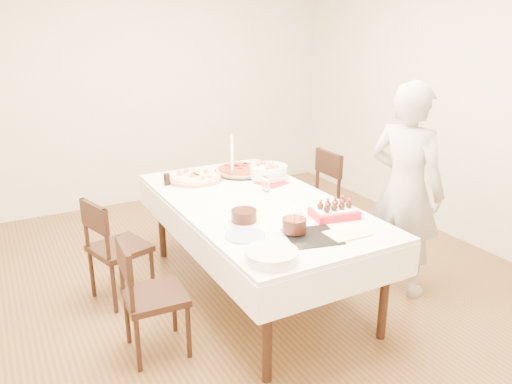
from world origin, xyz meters
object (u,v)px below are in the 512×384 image
chair_left_dessert (155,296)px  pasta_bowl (269,171)px  taper_candle (232,157)px  cola_glass (167,179)px  strawberry_box (334,212)px  dining_table (256,248)px  pizza_white (195,178)px  person (405,190)px  birthday_cake (294,220)px  chair_left_savory (120,248)px  pizza_pepperoni (241,170)px  chair_right_savory (311,200)px  layer_cake (244,216)px

chair_left_dessert → pasta_bowl: bearing=-144.3°
taper_candle → cola_glass: bearing=170.8°
pasta_bowl → strawberry_box: bearing=-92.9°
dining_table → chair_left_dessert: 0.97m
pizza_white → cola_glass: bearing=-178.7°
person → strawberry_box: person is taller
person → pasta_bowl: (-0.64, 0.94, -0.01)m
chair_left_dessert → birthday_cake: bearing=165.3°
chair_left_savory → pizza_white: bearing=-175.4°
pizza_pepperoni → chair_right_savory: bearing=-15.7°
strawberry_box → chair_left_dessert: bearing=171.9°
cola_glass → person: bearing=-38.8°
chair_left_dessert → person: person is taller
birthday_cake → dining_table: bearing=83.8°
chair_left_dessert → birthday_cake: size_ratio=5.15×
taper_candle → chair_left_savory: bearing=-169.9°
dining_table → pizza_pepperoni: (0.24, 0.71, 0.40)m
person → strawberry_box: size_ratio=5.29×
person → taper_candle: 1.42m
pizza_pepperoni → layer_cake: layer_cake is taller
birthday_cake → layer_cake: bearing=123.1°
pizza_white → layer_cake: 1.02m
pasta_bowl → birthday_cake: (-0.44, -1.08, 0.03)m
person → cola_glass: bearing=33.3°
strawberry_box → layer_cake: bearing=160.8°
pizza_white → strawberry_box: bearing=-66.7°
chair_left_dessert → cola_glass: size_ratio=8.14×
person → pasta_bowl: bearing=16.3°
taper_candle → cola_glass: size_ratio=3.95×
dining_table → chair_left_dessert: bearing=-158.8°
chair_left_dessert → pizza_pepperoni: (1.15, 1.06, 0.38)m
chair_left_dessert → pizza_white: pizza_white is taller
pizza_pepperoni → dining_table: bearing=-108.5°
chair_left_dessert → chair_left_savory: bearing=-84.8°
chair_right_savory → pizza_white: bearing=171.5°
layer_cake → chair_left_dessert: bearing=-177.4°
person → pasta_bowl: 1.14m
dining_table → strawberry_box: 0.74m
layer_cake → strawberry_box: bearing=-19.2°
person → chair_right_savory: bearing=-9.9°
chair_left_dessert → pizza_white: size_ratio=1.62×
chair_left_savory → layer_cake: size_ratio=3.75×
dining_table → birthday_cake: size_ratio=14.01×
pizza_white → pasta_bowl: size_ratio=1.52×
pizza_pepperoni → chair_left_dessert: bearing=-137.2°
pizza_white → dining_table: bearing=-73.6°
pizza_pepperoni → birthday_cake: birthday_cake is taller
chair_right_savory → pizza_white: 1.13m
person → pizza_pepperoni: size_ratio=3.38×
pizza_pepperoni → birthday_cake: 1.37m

